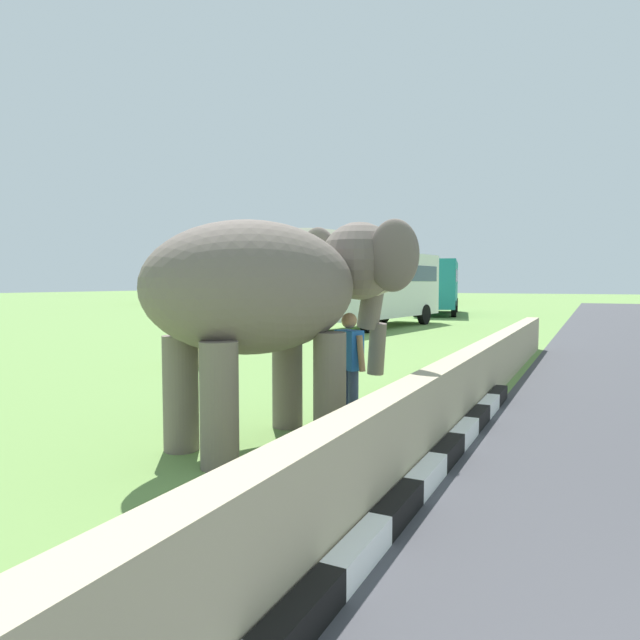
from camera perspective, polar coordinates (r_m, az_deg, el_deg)
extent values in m
cube|color=black|center=(3.71, -2.08, -28.36)|extent=(0.90, 0.20, 0.24)
cube|color=white|center=(4.42, 3.99, -22.74)|extent=(0.90, 0.20, 0.24)
cube|color=black|center=(5.18, 8.02, -18.59)|extent=(0.90, 0.20, 0.24)
cube|color=white|center=(5.99, 10.87, -15.48)|extent=(0.90, 0.20, 0.24)
cube|color=black|center=(6.82, 12.97, -13.09)|extent=(0.90, 0.20, 0.24)
cube|color=white|center=(7.66, 14.58, -11.21)|extent=(0.90, 0.20, 0.24)
cube|color=black|center=(8.52, 15.86, -9.70)|extent=(0.90, 0.20, 0.24)
cube|color=white|center=(9.38, 16.89, -8.47)|extent=(0.90, 0.20, 0.24)
cube|color=black|center=(10.26, 17.75, -7.44)|extent=(0.90, 0.20, 0.24)
cube|color=tan|center=(5.24, 5.22, -13.90)|extent=(28.00, 0.36, 1.00)
cylinder|color=#6C6058|center=(8.12, -3.36, -5.90)|extent=(0.44, 0.44, 1.44)
cylinder|color=#6C6058|center=(7.45, 0.99, -6.79)|extent=(0.44, 0.44, 1.44)
cylinder|color=#6C6058|center=(7.20, -14.07, -7.27)|extent=(0.44, 0.44, 1.44)
cylinder|color=#6C6058|center=(6.44, -10.28, -8.55)|extent=(0.44, 0.44, 1.44)
ellipsoid|color=#6C6058|center=(7.13, -6.49, 3.34)|extent=(3.47, 2.62, 1.70)
sphere|color=#6C6058|center=(8.37, 4.03, 6.05)|extent=(1.16, 1.16, 1.16)
ellipsoid|color=#D84C8C|center=(8.58, 5.39, 6.99)|extent=(0.57, 0.73, 0.44)
ellipsoid|color=#6C6058|center=(8.83, -0.29, 6.27)|extent=(0.55, 0.93, 1.00)
ellipsoid|color=#6C6058|center=(7.74, 7.47, 6.57)|extent=(0.55, 0.93, 1.00)
cylinder|color=#6C6058|center=(8.57, 5.36, 2.31)|extent=(0.51, 0.61, 1.00)
cylinder|color=#6C6058|center=(8.72, 5.84, -2.94)|extent=(0.36, 0.39, 0.82)
cone|color=beige|center=(8.72, 3.75, 3.00)|extent=(0.34, 0.58, 0.22)
cone|color=beige|center=(8.34, 6.51, 2.95)|extent=(0.34, 0.58, 0.22)
cylinder|color=navy|center=(8.38, 2.53, -7.75)|extent=(0.15, 0.15, 0.82)
cylinder|color=navy|center=(8.23, 3.44, -7.97)|extent=(0.15, 0.15, 0.82)
cube|color=#1E59B2|center=(8.19, 3.00, -3.06)|extent=(0.39, 0.46, 0.58)
cylinder|color=#9E7251|center=(8.40, 1.84, -3.09)|extent=(0.13, 0.14, 0.52)
cylinder|color=#9E7251|center=(8.00, 4.20, -3.44)|extent=(0.15, 0.19, 0.53)
sphere|color=#9E7251|center=(8.15, 3.01, -0.06)|extent=(0.23, 0.23, 0.23)
cube|color=silver|center=(26.29, 5.84, 3.62)|extent=(9.24, 3.67, 3.00)
cube|color=#3F5160|center=(26.29, 5.85, 4.80)|extent=(8.53, 3.62, 0.76)
cylinder|color=black|center=(29.41, 6.51, 0.72)|extent=(1.03, 0.43, 1.00)
cylinder|color=black|center=(28.41, 10.62, 0.57)|extent=(1.03, 0.43, 1.00)
cylinder|color=black|center=(24.47, 0.24, 0.11)|extent=(1.03, 0.43, 1.00)
cylinder|color=black|center=(23.27, 4.94, -0.09)|extent=(1.03, 0.43, 1.00)
cube|color=teal|center=(37.77, 11.93, 3.63)|extent=(9.35, 4.30, 3.00)
cube|color=#3F5160|center=(37.78, 11.94, 4.44)|extent=(8.66, 4.19, 0.76)
cylinder|color=black|center=(40.76, 10.48, 1.55)|extent=(1.04, 0.50, 1.00)
cylinder|color=black|center=(40.66, 13.72, 1.49)|extent=(1.04, 0.50, 1.00)
cylinder|color=black|center=(35.00, 9.78, 1.18)|extent=(1.04, 0.50, 1.00)
cylinder|color=black|center=(34.88, 13.55, 1.12)|extent=(1.04, 0.50, 1.00)
cylinder|color=tan|center=(14.34, -11.41, -3.32)|extent=(0.12, 0.12, 0.65)
cylinder|color=tan|center=(14.12, -12.55, -3.44)|extent=(0.12, 0.12, 0.65)
cylinder|color=tan|center=(15.04, -13.60, -3.01)|extent=(0.12, 0.12, 0.65)
cylinder|color=tan|center=(14.83, -14.70, -3.13)|extent=(0.12, 0.12, 0.65)
ellipsoid|color=tan|center=(14.52, -13.12, -0.98)|extent=(0.91, 1.59, 0.66)
ellipsoid|color=tan|center=(13.79, -10.76, -0.78)|extent=(0.34, 0.45, 0.32)
ellipsoid|color=#616753|center=(65.20, -1.25, 2.01)|extent=(40.42, 32.33, 16.53)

